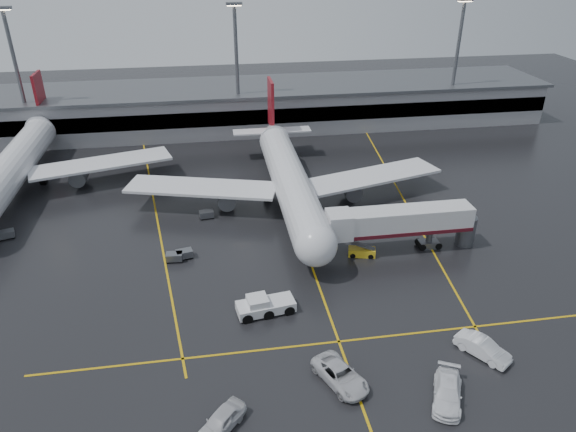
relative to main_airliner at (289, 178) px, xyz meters
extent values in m
plane|color=black|center=(0.00, -9.70, -4.21)|extent=(220.00, 220.00, 0.00)
cube|color=gold|center=(0.00, -9.70, -4.20)|extent=(0.25, 90.00, 0.02)
cube|color=gold|center=(0.00, -31.70, -4.20)|extent=(60.00, 0.25, 0.02)
cube|color=gold|center=(-20.00, 0.30, -4.20)|extent=(9.99, 69.35, 0.02)
cube|color=gold|center=(18.00, 0.30, -4.20)|extent=(7.57, 69.64, 0.02)
cube|color=gray|center=(0.00, 38.30, -0.21)|extent=(120.00, 18.00, 8.00)
cube|color=black|center=(0.00, 29.50, 0.29)|extent=(120.00, 0.40, 3.00)
cube|color=#595B60|center=(0.00, 38.30, 4.09)|extent=(122.00, 19.00, 0.60)
cylinder|color=#595B60|center=(-45.00, 32.30, 8.29)|extent=(0.70, 0.70, 25.00)
cube|color=#595B60|center=(-45.00, 32.30, 20.99)|extent=(3.00, 1.20, 0.50)
cube|color=#FFE5B2|center=(-45.00, 32.30, 20.69)|extent=(2.60, 0.90, 0.20)
cylinder|color=#595B60|center=(-5.00, 32.30, 8.29)|extent=(0.70, 0.70, 25.00)
cube|color=#595B60|center=(-5.00, 32.30, 20.99)|extent=(3.00, 1.20, 0.50)
cube|color=#FFE5B2|center=(-5.00, 32.30, 20.69)|extent=(2.60, 0.90, 0.20)
cylinder|color=#595B60|center=(40.00, 32.30, 8.29)|extent=(0.70, 0.70, 25.00)
cube|color=#FFE5B2|center=(40.00, 32.30, 20.69)|extent=(2.60, 0.90, 0.20)
cylinder|color=silver|center=(0.00, -1.70, -0.01)|extent=(5.20, 36.00, 5.20)
sphere|color=silver|center=(0.00, -19.70, -0.01)|extent=(5.20, 5.20, 5.20)
cone|color=silver|center=(0.00, 19.30, 0.59)|extent=(4.94, 8.00, 4.94)
cube|color=maroon|center=(0.00, 20.30, 5.49)|extent=(0.50, 5.50, 8.50)
cube|color=silver|center=(0.00, 19.30, 0.79)|extent=(14.00, 3.00, 0.25)
cube|color=silver|center=(-13.00, 0.30, -0.81)|extent=(22.80, 11.83, 0.40)
cube|color=silver|center=(13.00, 0.30, -0.81)|extent=(22.80, 11.83, 0.40)
cylinder|color=#595B60|center=(-9.50, -0.70, -2.21)|extent=(2.60, 4.50, 2.60)
cylinder|color=#595B60|center=(9.50, -0.70, -2.21)|extent=(2.60, 4.50, 2.60)
cylinder|color=#595B60|center=(0.00, -16.70, -3.21)|extent=(0.56, 0.56, 2.00)
cylinder|color=#595B60|center=(-3.20, 1.30, -3.21)|extent=(0.56, 0.56, 2.00)
cylinder|color=#595B60|center=(3.20, 1.30, -3.21)|extent=(0.56, 0.56, 2.00)
cylinder|color=black|center=(0.00, -16.70, -3.76)|extent=(0.40, 1.10, 1.10)
cylinder|color=black|center=(-3.20, 1.30, -3.66)|extent=(1.00, 1.40, 1.40)
cylinder|color=black|center=(3.20, 1.30, -3.66)|extent=(1.00, 1.40, 1.40)
cylinder|color=silver|center=(-42.00, 10.30, -0.01)|extent=(5.20, 36.00, 5.20)
cone|color=silver|center=(-42.00, 31.30, 0.59)|extent=(4.94, 8.00, 4.94)
cube|color=maroon|center=(-42.00, 32.30, 5.49)|extent=(0.50, 5.50, 8.50)
cube|color=silver|center=(-42.00, 31.30, 0.79)|extent=(14.00, 3.00, 0.25)
cube|color=silver|center=(-29.00, 12.30, -0.81)|extent=(22.80, 11.83, 0.40)
cylinder|color=#595B60|center=(-32.50, 11.30, -2.21)|extent=(2.60, 4.50, 2.60)
cylinder|color=#595B60|center=(-45.20, 13.30, -3.21)|extent=(0.56, 0.56, 2.00)
cylinder|color=#595B60|center=(-38.80, 13.30, -3.21)|extent=(0.56, 0.56, 2.00)
cylinder|color=black|center=(-45.20, 13.30, -3.66)|extent=(1.00, 1.40, 1.40)
cylinder|color=black|center=(-38.80, 13.30, -3.66)|extent=(1.00, 1.40, 1.40)
cube|color=silver|center=(12.00, -15.70, 0.19)|extent=(18.00, 3.20, 3.00)
cube|color=#4E0F18|center=(12.00, -15.70, -1.11)|extent=(18.00, 3.30, 0.50)
cube|color=silver|center=(3.80, -15.70, 0.19)|extent=(3.00, 3.40, 3.30)
cylinder|color=#595B60|center=(16.00, -15.70, -2.71)|extent=(0.80, 0.80, 3.00)
cube|color=#595B60|center=(16.00, -15.70, -3.76)|extent=(2.60, 1.60, 0.90)
cylinder|color=#595B60|center=(21.00, -15.70, -2.21)|extent=(2.40, 2.40, 4.00)
cylinder|color=black|center=(14.90, -15.70, -3.76)|extent=(0.90, 1.80, 0.90)
cylinder|color=black|center=(17.10, -15.70, -3.76)|extent=(0.90, 1.80, 0.90)
cube|color=silver|center=(-6.69, -25.87, -3.41)|extent=(6.52, 3.37, 1.07)
cube|color=silver|center=(-7.57, -26.00, -2.52)|extent=(2.42, 2.42, 0.89)
cube|color=black|center=(-7.57, -26.00, -2.52)|extent=(2.18, 2.18, 0.80)
cylinder|color=black|center=(-8.98, -26.21, -3.72)|extent=(1.53, 2.81, 1.16)
cylinder|color=black|center=(-6.69, -25.87, -3.72)|extent=(1.53, 2.81, 1.16)
cylinder|color=black|center=(-4.40, -25.54, -3.72)|extent=(1.53, 2.81, 1.16)
cube|color=yellow|center=(6.79, -16.36, -3.69)|extent=(3.64, 2.22, 1.04)
cube|color=#595B60|center=(6.79, -16.36, -2.70)|extent=(3.38, 1.65, 1.18)
cylinder|color=black|center=(5.69, -16.07, -3.93)|extent=(1.04, 1.72, 0.66)
cylinder|color=black|center=(7.88, -16.64, -3.93)|extent=(1.04, 1.72, 0.66)
imported|color=silver|center=(-1.20, -37.00, -3.36)|extent=(5.06, 6.71, 1.69)
imported|color=white|center=(7.54, -40.47, -3.36)|extent=(4.68, 6.34, 1.71)
imported|color=white|center=(13.26, -35.74, -3.32)|extent=(4.57, 5.53, 1.78)
imported|color=silver|center=(-12.18, -40.51, -3.35)|extent=(4.85, 5.12, 1.72)
cube|color=#595B60|center=(-15.54, -13.40, -3.56)|extent=(2.24, 1.72, 0.90)
cylinder|color=black|center=(-16.21, -14.07, -4.03)|extent=(0.40, 0.20, 0.40)
cylinder|color=black|center=(-14.65, -13.71, -4.03)|extent=(0.40, 0.20, 0.40)
cylinder|color=black|center=(-16.43, -13.09, -4.03)|extent=(0.40, 0.20, 0.40)
cylinder|color=black|center=(-14.87, -12.73, -4.03)|extent=(0.40, 0.20, 0.40)
cube|color=#595B60|center=(-16.78, -13.91, -3.56)|extent=(2.08, 1.43, 0.90)
cylinder|color=black|center=(-17.61, -14.36, -4.03)|extent=(0.40, 0.20, 0.40)
cylinder|color=black|center=(-16.02, -14.47, -4.03)|extent=(0.40, 0.20, 0.40)
cylinder|color=black|center=(-17.55, -13.36, -4.03)|extent=(0.40, 0.20, 0.40)
cylinder|color=black|center=(-15.95, -13.47, -4.03)|extent=(0.40, 0.20, 0.40)
cube|color=#595B60|center=(-12.54, -3.00, -3.56)|extent=(2.16, 1.56, 0.90)
cylinder|color=black|center=(-13.26, -3.60, -4.03)|extent=(0.40, 0.20, 0.40)
cylinder|color=black|center=(-11.68, -3.38, -4.03)|extent=(0.40, 0.20, 0.40)
cylinder|color=black|center=(-13.40, -2.61, -4.03)|extent=(0.40, 0.20, 0.40)
cylinder|color=black|center=(-11.81, -2.39, -4.03)|extent=(0.40, 0.20, 0.40)
cube|color=#595B60|center=(-39.34, -4.57, -3.56)|extent=(2.29, 1.83, 0.90)
cylinder|color=black|center=(-39.96, -5.29, -4.03)|extent=(0.40, 0.20, 0.40)
cylinder|color=black|center=(-38.43, -4.82, -4.03)|extent=(0.40, 0.20, 0.40)
cylinder|color=black|center=(-40.25, -4.33, -4.03)|extent=(0.40, 0.20, 0.40)
cylinder|color=black|center=(-38.72, -3.86, -4.03)|extent=(0.40, 0.20, 0.40)
camera|label=1|loc=(-11.48, -71.20, 31.86)|focal=32.84mm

